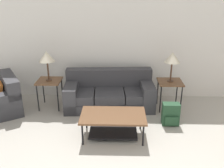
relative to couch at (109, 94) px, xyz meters
The scene contains 8 objects.
wall_back 1.19m from the couch, 75.69° to the left, with size 9.16×0.06×2.60m.
couch is the anchor object (origin of this frame).
coffee_table 1.27m from the couch, 84.75° to the right, with size 1.17×0.68×0.45m.
side_table_left 1.37m from the couch, behind, with size 0.52×0.52×0.65m.
side_table_right 1.37m from the couch, ahead, with size 0.52×0.52×0.65m.
table_lamp_left 1.60m from the couch, behind, with size 0.34×0.34×0.65m.
table_lamp_right 1.61m from the couch, ahead, with size 0.34×0.34×0.65m.
backpack 1.49m from the couch, 32.75° to the right, with size 0.33×0.27×0.45m.
Camera 1 is at (0.04, -1.41, 2.58)m, focal length 40.00 mm.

